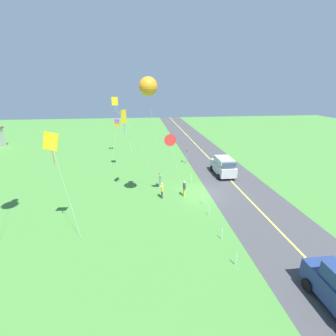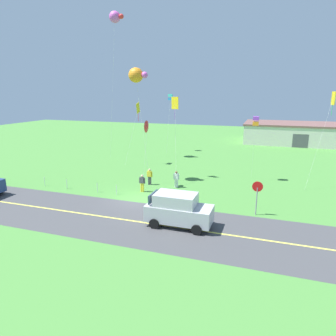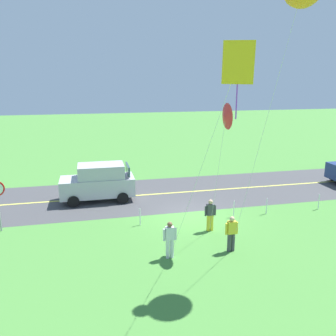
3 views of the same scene
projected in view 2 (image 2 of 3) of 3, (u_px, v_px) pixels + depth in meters
ground_plane at (137, 200)px, 25.34m from camera, size 120.00×120.00×0.10m
asphalt_road at (114, 218)px, 21.66m from camera, size 120.00×7.00×0.00m
road_centre_stripe at (114, 218)px, 21.66m from camera, size 120.00×0.16×0.00m
car_suv_foreground at (178, 209)px, 20.21m from camera, size 4.40×2.12×2.24m
stop_sign at (257, 192)px, 21.82m from camera, size 0.76×0.08×2.56m
person_adult_near at (150, 176)px, 29.29m from camera, size 0.58×0.22×1.60m
person_adult_companion at (142, 183)px, 27.20m from camera, size 0.58×0.22×1.60m
person_child_watcher at (176, 179)px, 28.44m from camera, size 0.58×0.22×1.60m
kite_red_low at (136, 75)px, 28.53m from camera, size 2.42×1.83×11.02m
kite_blue_mid at (147, 127)px, 27.33m from camera, size 0.20×1.98×6.29m
kite_yellow_high at (175, 105)px, 30.18m from camera, size 1.65×3.52×8.31m
kite_green_far at (115, 17)px, 37.49m from camera, size 2.58×1.40×18.50m
kite_pink_drift at (170, 97)px, 44.49m from camera, size 0.56×1.84×8.47m
kite_orange_near at (333, 100)px, 27.60m from camera, size 1.90×2.93×8.82m
kite_cyan_top at (138, 109)px, 36.31m from camera, size 1.36×2.01×7.61m
kite_purple_back at (256, 121)px, 29.49m from camera, size 0.56×1.46×6.46m
warehouse_distant at (298, 133)px, 53.25m from camera, size 18.36×10.20×3.50m
fence_post_0 at (45, 181)px, 28.98m from camera, size 0.05×0.05×0.90m
fence_post_1 at (67, 184)px, 28.19m from camera, size 0.05×0.05×0.90m
fence_post_2 at (97, 187)px, 27.18m from camera, size 0.05×0.05×0.90m
fence_post_3 at (116, 190)px, 26.57m from camera, size 0.05×0.05×0.90m
fence_post_4 at (172, 196)px, 24.99m from camera, size 0.05×0.05×0.90m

